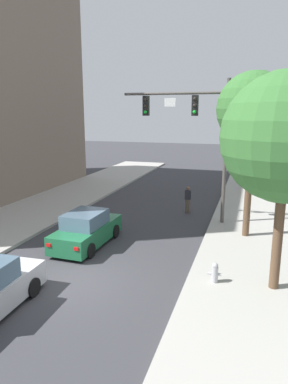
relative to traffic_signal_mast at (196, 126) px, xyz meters
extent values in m
plane|color=#38383D|center=(-3.05, -8.40, -5.30)|extent=(120.00, 120.00, 0.00)
cube|color=#A8A59E|center=(3.45, -8.40, -5.22)|extent=(5.00, 60.00, 0.15)
cylinder|color=#514C47|center=(1.55, 0.01, -1.40)|extent=(0.20, 0.20, 7.50)
cylinder|color=#514C47|center=(-1.22, 0.01, 1.65)|extent=(5.55, 0.14, 0.14)
cube|color=black|center=(-0.11, 0.01, 1.03)|extent=(0.32, 0.28, 1.05)
sphere|color=#2D2823|center=(-0.11, -0.14, 1.36)|extent=(0.18, 0.18, 0.18)
sphere|color=#2D2823|center=(-0.11, -0.14, 1.03)|extent=(0.18, 0.18, 0.18)
sphere|color=green|center=(-0.11, -0.14, 0.70)|extent=(0.18, 0.18, 0.18)
cube|color=black|center=(-2.78, 0.01, 1.03)|extent=(0.32, 0.28, 1.05)
sphere|color=#2D2823|center=(-2.78, -0.14, 1.36)|extent=(0.18, 0.18, 0.18)
sphere|color=#2D2823|center=(-2.78, -0.14, 1.03)|extent=(0.18, 0.18, 0.18)
sphere|color=green|center=(-2.78, -0.14, 0.70)|extent=(0.18, 0.18, 0.18)
cube|color=white|center=(-1.44, -0.01, 1.20)|extent=(0.60, 0.03, 0.44)
cube|color=#1E663D|center=(-4.10, -4.87, -4.74)|extent=(1.81, 4.24, 0.80)
cube|color=slate|center=(-4.10, -5.02, -4.02)|extent=(1.55, 2.04, 0.64)
cylinder|color=black|center=(-4.87, -3.55, -4.98)|extent=(0.24, 0.65, 0.64)
cylinder|color=black|center=(-3.26, -3.59, -4.98)|extent=(0.24, 0.65, 0.64)
cylinder|color=black|center=(-4.94, -6.15, -4.98)|extent=(0.24, 0.65, 0.64)
cylinder|color=black|center=(-3.33, -6.20, -4.98)|extent=(0.24, 0.65, 0.64)
cube|color=red|center=(-4.79, -6.97, -4.62)|extent=(0.20, 0.05, 0.14)
cube|color=red|center=(-3.52, -7.01, -4.62)|extent=(0.20, 0.05, 0.14)
cylinder|color=black|center=(-3.73, -9.64, -4.98)|extent=(0.24, 0.65, 0.64)
cylinder|color=brown|center=(-0.75, 1.77, -4.87)|extent=(0.14, 0.14, 0.85)
cylinder|color=brown|center=(-0.57, 1.77, -4.87)|extent=(0.14, 0.14, 0.85)
cube|color=#26262D|center=(-0.66, 1.77, -4.17)|extent=(0.36, 0.22, 0.56)
sphere|color=brown|center=(-0.66, 1.77, -3.77)|extent=(0.22, 0.22, 0.22)
cylinder|color=#B2B2B7|center=(1.93, -7.13, -4.87)|extent=(0.24, 0.24, 0.55)
sphere|color=#B2B2B7|center=(1.93, -7.13, -4.54)|extent=(0.22, 0.22, 0.22)
cylinder|color=#B2B2B7|center=(1.75, -7.13, -4.84)|extent=(0.12, 0.09, 0.09)
cylinder|color=#B2B2B7|center=(2.11, -7.13, -4.84)|extent=(0.12, 0.09, 0.09)
cylinder|color=brown|center=(3.89, -6.92, -3.39)|extent=(0.32, 0.32, 3.52)
sphere|color=#387033|center=(3.89, -6.92, -0.09)|extent=(4.10, 4.10, 4.10)
cylinder|color=brown|center=(2.83, -1.80, -2.78)|extent=(0.32, 0.32, 4.72)
sphere|color=#387033|center=(2.83, -1.80, 0.83)|extent=(3.34, 3.34, 3.34)
cylinder|color=brown|center=(3.06, 7.58, -2.76)|extent=(0.32, 0.32, 4.78)
sphere|color=#387033|center=(3.06, 7.58, 1.27)|extent=(4.38, 4.38, 4.38)
cylinder|color=brown|center=(3.30, 14.51, -3.14)|extent=(0.32, 0.32, 4.01)
sphere|color=#2D6028|center=(3.30, 14.51, 0.17)|extent=(3.47, 3.47, 3.47)
camera|label=1|loc=(2.94, -18.62, 0.64)|focal=32.72mm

